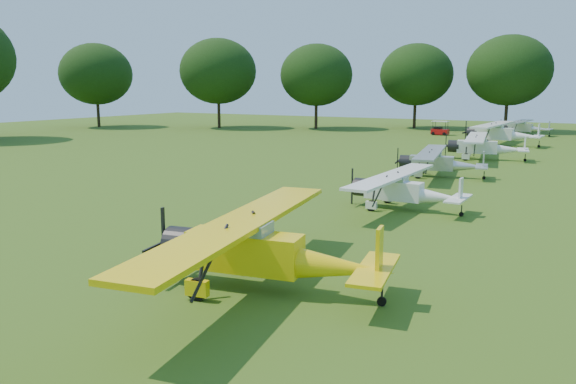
% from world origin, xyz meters
% --- Properties ---
extents(ground, '(160.00, 160.00, 0.00)m').
position_xyz_m(ground, '(0.00, 0.00, 0.00)').
color(ground, '#305916').
rests_on(ground, ground).
extents(tree_belt, '(137.36, 130.27, 14.52)m').
position_xyz_m(tree_belt, '(3.57, 0.16, 8.03)').
color(tree_belt, black).
rests_on(tree_belt, ground).
extents(aircraft_2, '(7.32, 11.59, 2.28)m').
position_xyz_m(aircraft_2, '(1.47, -11.41, 1.33)').
color(aircraft_2, yellow).
rests_on(aircraft_2, ground).
extents(aircraft_3, '(5.90, 9.38, 1.85)m').
position_xyz_m(aircraft_3, '(1.51, 1.46, 1.08)').
color(aircraft_3, white).
rests_on(aircraft_3, ground).
extents(aircraft_4, '(6.01, 9.51, 1.87)m').
position_xyz_m(aircraft_4, '(0.37, 12.52, 1.09)').
color(aircraft_4, silver).
rests_on(aircraft_4, ground).
extents(aircraft_5, '(6.67, 10.57, 2.08)m').
position_xyz_m(aircraft_5, '(1.19, 23.55, 1.21)').
color(aircraft_5, white).
rests_on(aircraft_5, ground).
extents(aircraft_6, '(7.70, 12.26, 2.41)m').
position_xyz_m(aircraft_6, '(0.45, 36.35, 1.41)').
color(aircraft_6, white).
rests_on(aircraft_6, ground).
extents(aircraft_7, '(6.15, 9.79, 1.92)m').
position_xyz_m(aircraft_7, '(0.94, 50.87, 1.12)').
color(aircraft_7, silver).
rests_on(aircraft_7, ground).
extents(golf_cart, '(2.12, 1.39, 1.75)m').
position_xyz_m(golf_cart, '(-8.30, 46.18, 0.59)').
color(golf_cart, '#BB0D0D').
rests_on(golf_cart, ground).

